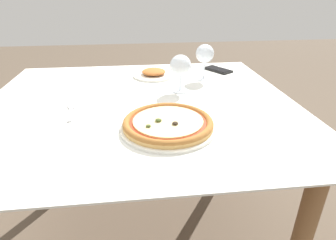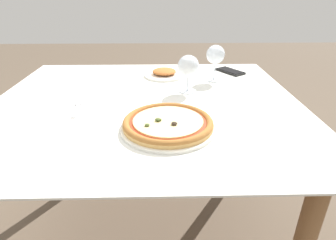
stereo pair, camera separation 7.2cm
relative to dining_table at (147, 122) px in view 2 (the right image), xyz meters
name	(u,v)px [view 2 (the right image)]	position (x,y,z in m)	size (l,w,h in m)	color
ground_plane	(151,239)	(0.00, 0.00, -0.66)	(10.00, 10.00, 0.00)	brown
dining_table	(147,122)	(0.00, 0.00, 0.00)	(1.18, 1.06, 0.75)	brown
pizza_plate	(168,124)	(0.08, -0.22, 0.11)	(0.30, 0.30, 0.04)	white
fork	(78,107)	(-0.25, -0.05, 0.09)	(0.04, 0.17, 0.00)	silver
wine_glass_far_left	(188,67)	(0.17, 0.10, 0.19)	(0.09, 0.09, 0.15)	silver
wine_glass_far_right	(215,55)	(0.30, 0.25, 0.20)	(0.08, 0.08, 0.16)	silver
cell_phone	(230,71)	(0.41, 0.38, 0.09)	(0.14, 0.16, 0.01)	black
side_plate	(164,73)	(0.07, 0.32, 0.10)	(0.19, 0.19, 0.04)	white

